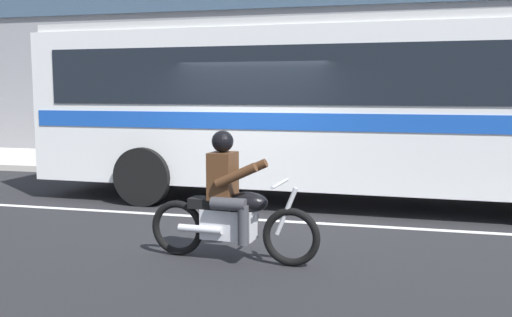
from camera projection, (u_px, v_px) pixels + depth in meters
ground_plane at (251, 211)px, 9.72m from camera, size 60.00×60.00×0.00m
sidewalk_curb at (303, 168)px, 14.62m from camera, size 28.00×3.80×0.15m
lane_center_stripe at (242, 219)px, 9.14m from camera, size 26.60×0.14×0.01m
transit_bus at (353, 99)px, 10.26m from camera, size 11.50×2.89×3.22m
motorcycle_with_rider at (231, 207)px, 6.85m from camera, size 2.14×0.64×1.56m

